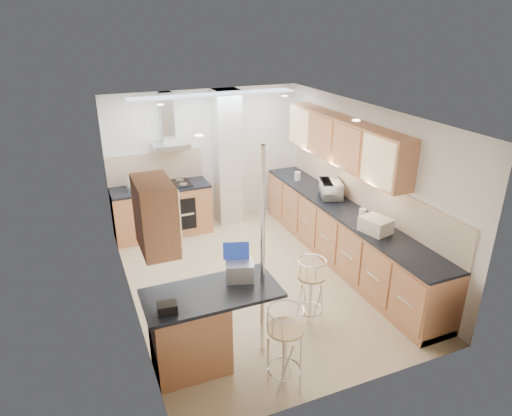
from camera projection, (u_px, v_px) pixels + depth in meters
name	position (u px, v px, depth m)	size (l,w,h in m)	color
ground	(256.00, 279.00, 6.89)	(4.80, 4.80, 0.00)	tan
room_shell	(267.00, 172.00, 6.73)	(3.64, 4.84, 2.51)	white
right_counter	(343.00, 235.00, 7.25)	(0.63, 4.40, 0.92)	#C3774E
back_counter	(162.00, 210.00, 8.16)	(1.70, 0.63, 0.92)	#C3774E
peninsula	(213.00, 327.00, 5.08)	(1.47, 0.72, 0.94)	#C3774E
microwave	(331.00, 189.00, 7.45)	(0.50, 0.34, 0.28)	white
laptop	(240.00, 271.00, 5.08)	(0.31, 0.23, 0.21)	#ABAEB3
bag	(167.00, 308.00, 4.53)	(0.19, 0.14, 0.11)	black
bar_stool_near	(285.00, 349.00, 4.72)	(0.40, 0.40, 0.99)	tan
bar_stool_end	(310.00, 292.00, 5.74)	(0.38, 0.38, 0.93)	tan
jar_a	(322.00, 181.00, 7.96)	(0.12, 0.12, 0.18)	beige
jar_b	(298.00, 176.00, 8.25)	(0.11, 0.11, 0.16)	beige
jar_c	(381.00, 227.00, 6.21)	(0.14, 0.14, 0.19)	#B4AA90
jar_d	(362.00, 214.00, 6.68)	(0.10, 0.10, 0.16)	white
bread_bin	(376.00, 225.00, 6.26)	(0.31, 0.39, 0.21)	beige
kettle	(131.00, 185.00, 7.70)	(0.16, 0.16, 0.24)	silver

